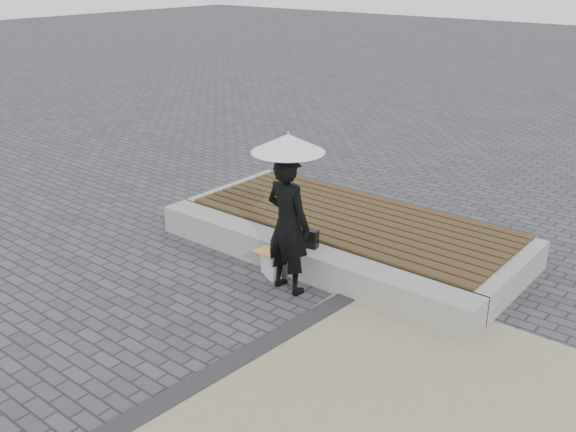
% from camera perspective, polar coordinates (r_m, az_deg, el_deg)
% --- Properties ---
extents(ground, '(80.00, 80.00, 0.00)m').
position_cam_1_polar(ground, '(7.64, -6.30, -9.17)').
color(ground, '#46464B').
rests_on(ground, ground).
extents(edging_band, '(0.61, 5.20, 0.04)m').
position_cam_1_polar(edging_band, '(6.88, -4.81, -12.77)').
color(edging_band, '#2C2C2E').
rests_on(edging_band, ground).
extents(seating_ledge, '(5.00, 0.45, 0.40)m').
position_cam_1_polar(seating_ledge, '(8.59, 1.24, -3.81)').
color(seating_ledge, gray).
rests_on(seating_ledge, ground).
extents(timber_platform, '(5.00, 2.00, 0.40)m').
position_cam_1_polar(timber_platform, '(9.48, 5.72, -1.37)').
color(timber_platform, '#A1A09C').
rests_on(timber_platform, ground).
extents(timber_decking, '(4.60, 2.00, 0.04)m').
position_cam_1_polar(timber_decking, '(9.40, 5.77, -0.13)').
color(timber_decking, '#4E381E').
rests_on(timber_decking, timber_platform).
extents(woman, '(0.68, 0.47, 1.78)m').
position_cam_1_polar(woman, '(7.89, 0.00, -0.74)').
color(woman, black).
rests_on(woman, ground).
extents(parasol, '(0.88, 0.88, 1.13)m').
position_cam_1_polar(parasol, '(7.55, 0.00, 6.48)').
color(parasol, '#B8B8BD').
rests_on(parasol, ground).
extents(handbag, '(0.37, 0.19, 0.25)m').
position_cam_1_polar(handbag, '(8.43, 1.54, -1.91)').
color(handbag, black).
rests_on(handbag, seating_ledge).
extents(canvas_tote, '(0.38, 0.28, 0.36)m').
position_cam_1_polar(canvas_tote, '(8.51, -1.51, -4.21)').
color(canvas_tote, silver).
rests_on(canvas_tote, ground).
extents(magazine, '(0.35, 0.26, 0.01)m').
position_cam_1_polar(magazine, '(8.40, -1.75, -3.17)').
color(magazine, red).
rests_on(magazine, canvas_tote).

